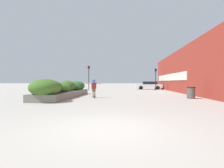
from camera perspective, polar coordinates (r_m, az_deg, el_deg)
name	(u,v)px	position (r m, az deg, el deg)	size (l,w,h in m)	color
ground_plane	(106,128)	(5.08, -2.13, -14.26)	(300.00, 300.00, 0.00)	#ADA89E
building_wall_right	(190,69)	(19.80, 24.21, 4.40)	(0.67, 34.38, 5.23)	maroon
planter_box	(62,90)	(15.21, -15.89, -1.77)	(2.10, 9.23, 1.50)	slate
skateboard	(94,97)	(14.43, -5.95, -4.23)	(0.50, 0.67, 0.10)	black
skateboarder	(94,86)	(14.38, -5.96, -0.72)	(1.20, 0.70, 1.41)	tan
trash_bin	(191,93)	(15.00, 24.39, -2.62)	(0.65, 0.65, 0.91)	#514C47
car_leftmost	(149,85)	(31.22, 12.00, -0.38)	(4.51, 1.84, 1.37)	silver
car_center_left	(203,85)	(34.03, 27.69, -0.18)	(4.53, 1.93, 1.58)	navy
traffic_light_left	(89,74)	(26.98, -7.61, 3.32)	(0.28, 0.30, 3.77)	black
traffic_light_right	(156,75)	(27.19, 14.07, 2.74)	(0.28, 0.30, 3.34)	black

